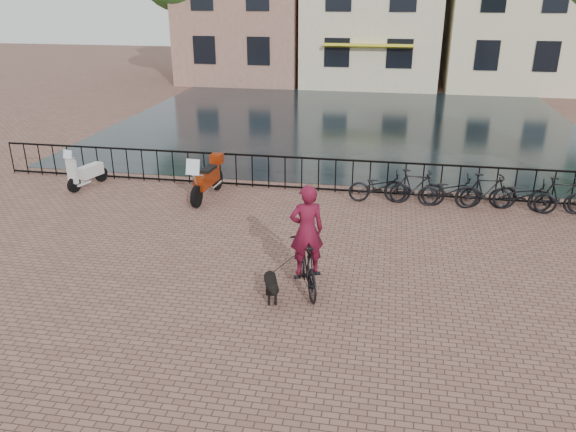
% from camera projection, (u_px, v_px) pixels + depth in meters
% --- Properties ---
extents(ground, '(100.00, 100.00, 0.00)m').
position_uv_depth(ground, '(256.00, 349.00, 9.37)').
color(ground, brown).
rests_on(ground, ground).
extents(canal_water, '(20.00, 20.00, 0.00)m').
position_uv_depth(canal_water, '(345.00, 123.00, 25.13)').
color(canal_water, black).
rests_on(canal_water, ground).
extents(railing, '(20.00, 0.05, 1.02)m').
position_uv_depth(railing, '(318.00, 175.00, 16.47)').
color(railing, black).
rests_on(railing, ground).
extents(cyclist, '(1.15, 1.94, 2.56)m').
position_uv_depth(cyclist, '(307.00, 245.00, 10.88)').
color(cyclist, black).
rests_on(cyclist, ground).
extents(dog, '(0.52, 0.89, 0.57)m').
position_uv_depth(dog, '(271.00, 287.00, 10.74)').
color(dog, black).
rests_on(dog, ground).
extents(motorcycle, '(0.64, 2.02, 1.42)m').
position_uv_depth(motorcycle, '(207.00, 174.00, 15.86)').
color(motorcycle, maroon).
rests_on(motorcycle, ground).
extents(scooter, '(0.77, 1.48, 1.32)m').
position_uv_depth(scooter, '(86.00, 166.00, 16.80)').
color(scooter, beige).
rests_on(scooter, ground).
extents(parked_bike_0, '(1.76, 0.74, 0.90)m').
position_uv_depth(parked_bike_0, '(380.00, 187.00, 15.64)').
color(parked_bike_0, black).
rests_on(parked_bike_0, ground).
extents(parked_bike_1, '(1.69, 0.58, 1.00)m').
position_uv_depth(parked_bike_1, '(415.00, 187.00, 15.47)').
color(parked_bike_1, black).
rests_on(parked_bike_1, ground).
extents(parked_bike_2, '(1.76, 0.73, 0.90)m').
position_uv_depth(parked_bike_2, '(450.00, 191.00, 15.33)').
color(parked_bike_2, black).
rests_on(parked_bike_2, ground).
extents(parked_bike_3, '(1.71, 0.68, 1.00)m').
position_uv_depth(parked_bike_3, '(486.00, 191.00, 15.15)').
color(parked_bike_3, black).
rests_on(parked_bike_3, ground).
extents(parked_bike_4, '(1.79, 0.88, 0.90)m').
position_uv_depth(parked_bike_4, '(523.00, 195.00, 15.01)').
color(parked_bike_4, black).
rests_on(parked_bike_4, ground).
extents(parked_bike_5, '(1.69, 0.56, 1.00)m').
position_uv_depth(parked_bike_5, '(561.00, 196.00, 14.84)').
color(parked_bike_5, black).
rests_on(parked_bike_5, ground).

